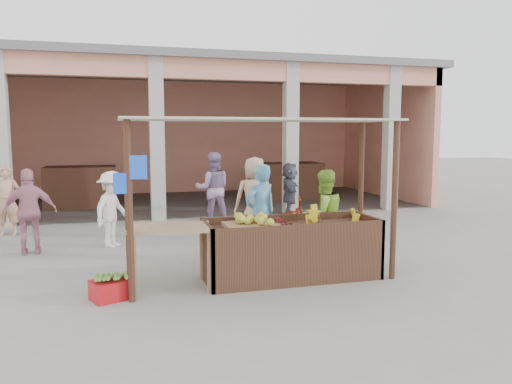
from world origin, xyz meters
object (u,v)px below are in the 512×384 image
object	(u,v)px
vendor_green	(324,214)
motorcycle	(275,220)
fruit_stall	(291,252)
red_crate	(112,290)
side_table	(170,236)
vendor_blue	(260,210)

from	to	relation	value
vendor_green	motorcycle	world-z (taller)	vendor_green
fruit_stall	red_crate	distance (m)	2.63
side_table	fruit_stall	bearing A→B (deg)	9.73
red_crate	vendor_blue	xyz separation A→B (m)	(2.42, 1.32, 0.75)
side_table	red_crate	xyz separation A→B (m)	(-0.79, -0.25, -0.62)
vendor_green	fruit_stall	bearing A→B (deg)	31.27
red_crate	vendor_blue	size ratio (longest dim) A/B	0.28
red_crate	vendor_blue	world-z (taller)	vendor_blue
vendor_blue	vendor_green	size ratio (longest dim) A/B	1.07
vendor_blue	red_crate	bearing A→B (deg)	4.89
vendor_blue	fruit_stall	bearing A→B (deg)	76.20
red_crate	side_table	bearing A→B (deg)	-4.82
vendor_blue	motorcycle	xyz separation A→B (m)	(0.61, 1.10, -0.39)
vendor_blue	side_table	bearing A→B (deg)	9.53
fruit_stall	side_table	xyz separation A→B (m)	(-1.81, -0.03, 0.35)
fruit_stall	vendor_green	xyz separation A→B (m)	(0.86, 0.77, 0.43)
vendor_green	motorcycle	bearing A→B (deg)	-83.41
fruit_stall	vendor_blue	size ratio (longest dim) A/B	1.47
red_crate	fruit_stall	bearing A→B (deg)	-16.33
fruit_stall	side_table	distance (m)	1.84
vendor_green	motorcycle	xyz separation A→B (m)	(-0.43, 1.36, -0.33)
red_crate	vendor_green	world-z (taller)	vendor_green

